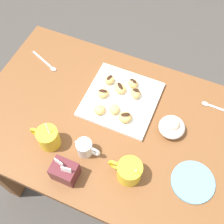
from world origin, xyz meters
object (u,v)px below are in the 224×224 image
Objects in this scene: sugar_caddy at (65,171)px; beignet_7 at (125,117)px; saucer_sky_left at (193,182)px; beignet_5 at (99,110)px; beignet_0 at (136,93)px; beignet_4 at (133,83)px; beignet_6 at (120,88)px; cream_pitcher_white at (85,148)px; pastry_plate_square at (121,99)px; coffee_mug_yellow_right at (48,137)px; beignet_2 at (114,109)px; dining_table at (108,135)px; beignet_1 at (103,93)px; ice_cream_bowl at (172,127)px; coffee_mug_yellow_left at (129,171)px; beignet_3 at (109,80)px.

sugar_caddy is 0.31m from beignet_7.
beignet_5 is (0.43, -0.13, 0.03)m from saucer_sky_left.
beignet_5 is at bearing 3.88° from beignet_7.
beignet_5 reaches higher than saucer_sky_left.
beignet_4 is at bearing -56.85° from beignet_0.
saucer_sky_left is 0.47m from beignet_6.
beignet_4 is (-0.06, -0.35, -0.01)m from cream_pitcher_white.
pastry_plate_square is 0.34m from coffee_mug_yellow_right.
beignet_0 is 1.06× the size of beignet_2.
beignet_6 is (0.01, -0.15, 0.17)m from dining_table.
beignet_1 is at bearing -56.94° from dining_table.
pastry_plate_square is 6.15× the size of beignet_5.
ice_cream_bowl is at bearing 167.13° from pastry_plate_square.
beignet_2 is (-0.07, 0.05, -0.00)m from beignet_1.
dining_table is 0.23m from beignet_6.
dining_table is 23.74× the size of beignet_4.
beignet_1 is at bearing -75.75° from beignet_5.
coffee_mug_yellow_left is at bearing 136.30° from beignet_5.
beignet_4 is (0.13, -0.37, -0.01)m from coffee_mug_yellow_left.
beignet_7 reaches higher than beignet_6.
coffee_mug_yellow_right reaches higher than beignet_2.
cream_pitcher_white reaches higher than beignet_4.
coffee_mug_yellow_right is at bearing 7.96° from cream_pitcher_white.
beignet_7 is at bearing 100.70° from beignet_4.
beignet_1 and beignet_6 have the same top height.
coffee_mug_yellow_right is 0.28m from beignet_2.
beignet_3 is 0.85× the size of beignet_7.
beignet_1 is 0.14m from beignet_4.
beignet_0 is at bearing -128.81° from beignet_5.
beignet_4 reaches higher than beignet_2.
pastry_plate_square is at bearing -97.52° from cream_pitcher_white.
coffee_mug_yellow_right is at bearing 61.54° from beignet_4.
beignet_5 is at bearing 98.38° from beignet_3.
beignet_0 is (-0.09, -0.31, -0.00)m from cream_pitcher_white.
beignet_3 is 0.96× the size of beignet_5.
beignet_6 is at bearing 0.61° from beignet_0.
beignet_5 is 0.86× the size of beignet_6.
dining_table is 23.10× the size of beignet_2.
ice_cream_bowl is at bearing -141.43° from cream_pitcher_white.
ice_cream_bowl is 2.17× the size of beignet_5.
ice_cream_bowl is at bearing -176.32° from beignet_2.
cream_pitcher_white reaches higher than pastry_plate_square.
pastry_plate_square is 5.46× the size of beignet_7.
sugar_caddy is at bearing 23.27° from coffee_mug_yellow_left.
beignet_3 is 0.06m from beignet_6.
beignet_1 is at bearing -6.92° from ice_cream_bowl.
beignet_6 is at bearing -19.17° from ice_cream_bowl.
saucer_sky_left is 0.35m from beignet_7.
coffee_mug_yellow_left is 0.42m from beignet_3.
ice_cream_bowl reaches higher than pastry_plate_square.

